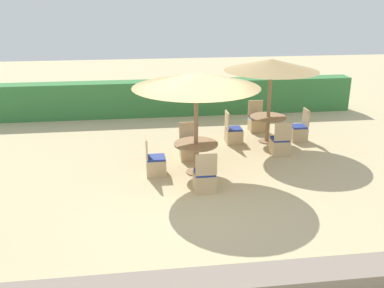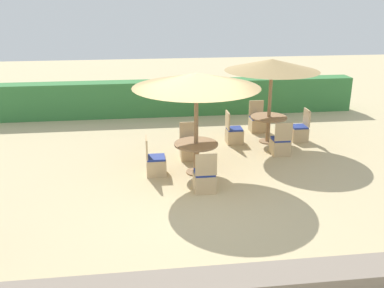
{
  "view_description": "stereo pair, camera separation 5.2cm",
  "coord_description": "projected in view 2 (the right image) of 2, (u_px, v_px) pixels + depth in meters",
  "views": [
    {
      "loc": [
        -1.19,
        -8.32,
        4.1
      ],
      "look_at": [
        0.0,
        0.6,
        0.9
      ],
      "focal_mm": 40.0,
      "sensor_mm": 36.0,
      "label": 1
    },
    {
      "loc": [
        -1.14,
        -8.33,
        4.1
      ],
      "look_at": [
        0.0,
        0.6,
        0.9
      ],
      "focal_mm": 40.0,
      "sensor_mm": 36.0,
      "label": 2
    }
  ],
  "objects": [
    {
      "name": "ground_plane",
      "position": [
        195.0,
        192.0,
        9.29
      ],
      "size": [
        40.0,
        40.0,
        0.0
      ],
      "primitive_type": "plane",
      "color": "#C6B284"
    },
    {
      "name": "hedge_row",
      "position": [
        171.0,
        98.0,
        15.01
      ],
      "size": [
        13.0,
        0.7,
        1.21
      ],
      "primitive_type": "cube",
      "color": "#387A3D",
      "rests_on": "ground_plane"
    },
    {
      "name": "stone_border",
      "position": [
        229.0,
        288.0,
        5.97
      ],
      "size": [
        10.0,
        0.56,
        0.4
      ],
      "primitive_type": "cube",
      "color": "gray",
      "rests_on": "ground_plane"
    },
    {
      "name": "parasol_center",
      "position": [
        196.0,
        81.0,
        9.56
      ],
      "size": [
        2.91,
        2.91,
        2.41
      ],
      "color": "#93704C",
      "rests_on": "ground_plane"
    },
    {
      "name": "round_table_center",
      "position": [
        196.0,
        150.0,
        10.11
      ],
      "size": [
        1.04,
        1.04,
        0.75
      ],
      "color": "#93704C",
      "rests_on": "ground_plane"
    },
    {
      "name": "patio_chair_center_north",
      "position": [
        189.0,
        149.0,
        11.11
      ],
      "size": [
        0.46,
        0.46,
        0.93
      ],
      "rotation": [
        0.0,
        0.0,
        3.14
      ],
      "color": "tan",
      "rests_on": "ground_plane"
    },
    {
      "name": "patio_chair_center_west",
      "position": [
        155.0,
        164.0,
        10.12
      ],
      "size": [
        0.46,
        0.46,
        0.93
      ],
      "rotation": [
        0.0,
        0.0,
        -1.57
      ],
      "color": "tan",
      "rests_on": "ground_plane"
    },
    {
      "name": "patio_chair_center_south",
      "position": [
        205.0,
        180.0,
        9.27
      ],
      "size": [
        0.46,
        0.46,
        0.93
      ],
      "color": "tan",
      "rests_on": "ground_plane"
    },
    {
      "name": "parasol_back_right",
      "position": [
        272.0,
        65.0,
        11.69
      ],
      "size": [
        2.61,
        2.61,
        2.39
      ],
      "color": "#93704C",
      "rests_on": "ground_plane"
    },
    {
      "name": "round_table_back_right",
      "position": [
        268.0,
        122.0,
        12.23
      ],
      "size": [
        1.04,
        1.04,
        0.76
      ],
      "color": "#93704C",
      "rests_on": "ground_plane"
    },
    {
      "name": "patio_chair_back_right_north",
      "position": [
        257.0,
        123.0,
        13.32
      ],
      "size": [
        0.46,
        0.46,
        0.93
      ],
      "rotation": [
        0.0,
        0.0,
        3.14
      ],
      "color": "tan",
      "rests_on": "ground_plane"
    },
    {
      "name": "patio_chair_back_right_west",
      "position": [
        234.0,
        134.0,
        12.25
      ],
      "size": [
        0.46,
        0.46,
        0.93
      ],
      "rotation": [
        0.0,
        0.0,
        -1.57
      ],
      "color": "tan",
      "rests_on": "ground_plane"
    },
    {
      "name": "patio_chair_back_right_east",
      "position": [
        299.0,
        132.0,
        12.46
      ],
      "size": [
        0.46,
        0.46,
        0.93
      ],
      "rotation": [
        0.0,
        0.0,
        1.57
      ],
      "color": "tan",
      "rests_on": "ground_plane"
    },
    {
      "name": "patio_chair_back_right_south",
      "position": [
        280.0,
        145.0,
        11.38
      ],
      "size": [
        0.46,
        0.46,
        0.93
      ],
      "color": "tan",
      "rests_on": "ground_plane"
    }
  ]
}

